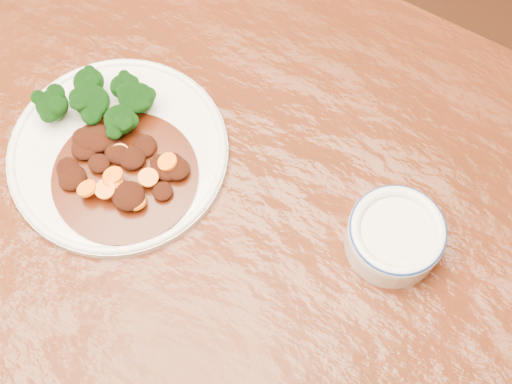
% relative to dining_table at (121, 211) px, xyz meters
% --- Properties ---
extents(ground, '(4.00, 4.00, 0.00)m').
position_rel_dining_table_xyz_m(ground, '(0.00, 0.00, -0.67)').
color(ground, '#492112').
rests_on(ground, ground).
extents(dining_table, '(1.57, 1.02, 0.75)m').
position_rel_dining_table_xyz_m(dining_table, '(0.00, 0.00, 0.00)').
color(dining_table, '#4F1D0E').
rests_on(dining_table, ground).
extents(dinner_plate, '(0.28, 0.28, 0.02)m').
position_rel_dining_table_xyz_m(dinner_plate, '(-0.01, 0.04, 0.09)').
color(dinner_plate, silver).
rests_on(dinner_plate, dining_table).
extents(broccoli_florets, '(0.13, 0.10, 0.05)m').
position_rel_dining_table_xyz_m(broccoli_florets, '(-0.06, 0.08, 0.12)').
color(broccoli_florets, '#5D914B').
rests_on(broccoli_florets, dinner_plate).
extents(mince_stew, '(0.18, 0.18, 0.03)m').
position_rel_dining_table_xyz_m(mince_stew, '(0.01, 0.02, 0.10)').
color(mince_stew, '#3F1606').
rests_on(mince_stew, dinner_plate).
extents(dip_bowl, '(0.11, 0.11, 0.05)m').
position_rel_dining_table_xyz_m(dip_bowl, '(0.34, 0.08, 0.11)').
color(dip_bowl, beige).
rests_on(dip_bowl, dining_table).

